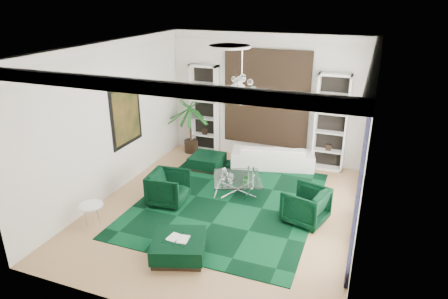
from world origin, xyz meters
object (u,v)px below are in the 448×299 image
at_px(armchair_right, 306,205).
at_px(armchair_left, 168,188).
at_px(ottoman_front, 179,247).
at_px(side_table, 92,215).
at_px(coffee_table, 237,185).
at_px(ottoman_side, 207,162).
at_px(palm, 190,116).
at_px(sofa, 273,156).

bearing_deg(armchair_right, armchair_left, -68.48).
distance_m(ottoman_front, side_table, 2.32).
bearing_deg(coffee_table, ottoman_side, 139.36).
height_order(armchair_right, ottoman_front, armchair_right).
bearing_deg(side_table, armchair_right, 22.97).
height_order(coffee_table, palm, palm).
height_order(armchair_left, coffee_table, armchair_left).
height_order(sofa, armchair_left, armchair_left).
distance_m(armchair_right, ottoman_front, 3.00).
bearing_deg(armchair_right, ottoman_side, -105.31).
relative_size(sofa, palm, 1.00).
bearing_deg(armchair_right, sofa, -136.31).
bearing_deg(ottoman_front, sofa, 82.83).
distance_m(armchair_right, ottoman_side, 3.75).
distance_m(coffee_table, side_table, 3.61).
xyz_separation_m(ottoman_side, ottoman_front, (1.15, -4.08, 0.00)).
bearing_deg(ottoman_front, palm, 112.92).
bearing_deg(side_table, armchair_left, 53.95).
distance_m(coffee_table, palm, 3.32).
xyz_separation_m(armchair_left, coffee_table, (1.38, 1.12, -0.20)).
bearing_deg(coffee_table, sofa, 77.30).
bearing_deg(armchair_left, side_table, 138.23).
relative_size(armchair_right, coffee_table, 0.75).
bearing_deg(armchair_right, side_table, -51.57).
height_order(armchair_left, side_table, armchair_left).
xyz_separation_m(sofa, ottoman_side, (-1.77, -0.79, -0.15)).
bearing_deg(armchair_left, coffee_table, -56.65).
relative_size(armchair_left, ottoman_front, 0.89).
height_order(sofa, ottoman_side, sofa).
xyz_separation_m(armchair_left, palm, (-0.95, 3.27, 0.79)).
xyz_separation_m(coffee_table, side_table, (-2.48, -2.62, 0.04)).
height_order(ottoman_side, palm, palm).
height_order(armchair_right, coffee_table, armchair_right).
relative_size(sofa, ottoman_side, 2.66).
bearing_deg(ottoman_front, armchair_right, 46.39).
relative_size(armchair_right, ottoman_side, 0.99).
bearing_deg(side_table, ottoman_side, 73.10).
relative_size(armchair_left, coffee_table, 0.75).
distance_m(sofa, coffee_table, 1.99).
xyz_separation_m(ottoman_front, palm, (-2.15, 5.09, 1.00)).
height_order(sofa, palm, palm).
bearing_deg(palm, armchair_left, -73.83).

